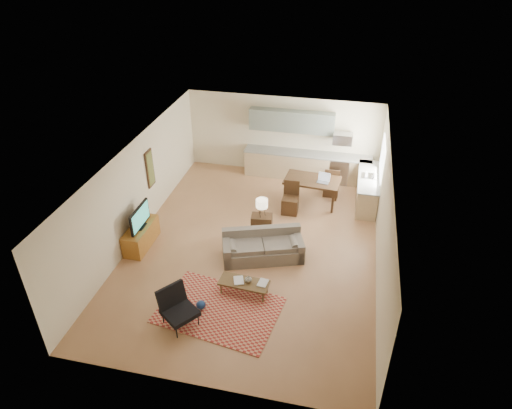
% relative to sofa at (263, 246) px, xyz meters
% --- Properties ---
extents(room, '(9.00, 9.00, 9.00)m').
position_rel_sofa_xyz_m(room, '(-0.34, 0.44, 0.98)').
color(room, '#A06E48').
rests_on(room, ground).
extents(kitchen_counter_back, '(4.26, 0.64, 0.92)m').
position_rel_sofa_xyz_m(kitchen_counter_back, '(0.56, 4.62, 0.09)').
color(kitchen_counter_back, tan).
rests_on(kitchen_counter_back, ground).
extents(kitchen_counter_right, '(0.64, 2.26, 0.92)m').
position_rel_sofa_xyz_m(kitchen_counter_right, '(2.59, 3.44, 0.09)').
color(kitchen_counter_right, tan).
rests_on(kitchen_counter_right, ground).
extents(kitchen_range, '(0.62, 0.62, 0.90)m').
position_rel_sofa_xyz_m(kitchen_range, '(1.66, 4.62, 0.08)').
color(kitchen_range, '#A5A8AD').
rests_on(kitchen_range, ground).
extents(kitchen_microwave, '(0.62, 0.40, 0.35)m').
position_rel_sofa_xyz_m(kitchen_microwave, '(1.66, 4.64, 1.18)').
color(kitchen_microwave, '#A5A8AD').
rests_on(kitchen_microwave, room).
extents(upper_cabinets, '(2.80, 0.34, 0.70)m').
position_rel_sofa_xyz_m(upper_cabinets, '(-0.04, 4.77, 1.58)').
color(upper_cabinets, gray).
rests_on(upper_cabinets, room).
extents(window_right, '(0.02, 1.40, 1.05)m').
position_rel_sofa_xyz_m(window_right, '(2.89, 3.44, 1.18)').
color(window_right, white).
rests_on(window_right, room).
extents(wall_art_left, '(0.06, 0.42, 1.10)m').
position_rel_sofa_xyz_m(wall_art_left, '(-3.55, 1.34, 1.18)').
color(wall_art_left, olive).
rests_on(wall_art_left, room).
extents(triptych, '(1.70, 0.04, 0.50)m').
position_rel_sofa_xyz_m(triptych, '(-0.44, 4.91, 1.38)').
color(triptych, '#F1E6BA').
rests_on(triptych, room).
extents(rug, '(2.90, 2.22, 0.02)m').
position_rel_sofa_xyz_m(rug, '(-0.58, -2.08, -0.36)').
color(rug, maroon).
rests_on(rug, floor).
extents(sofa, '(2.34, 1.59, 0.75)m').
position_rel_sofa_xyz_m(sofa, '(0.00, 0.00, 0.00)').
color(sofa, '#6A6155').
rests_on(sofa, floor).
extents(coffee_table, '(1.21, 0.55, 0.36)m').
position_rel_sofa_xyz_m(coffee_table, '(-0.16, -1.42, -0.20)').
color(coffee_table, '#483318').
rests_on(coffee_table, floor).
extents(book_a, '(0.42, 0.45, 0.03)m').
position_rel_sofa_xyz_m(book_a, '(-0.39, -1.45, -0.01)').
color(book_a, maroon).
rests_on(book_a, coffee_table).
extents(book_b, '(0.29, 0.35, 0.02)m').
position_rel_sofa_xyz_m(book_b, '(0.18, -1.35, -0.01)').
color(book_b, navy).
rests_on(book_b, coffee_table).
extents(vase, '(0.20, 0.20, 0.17)m').
position_rel_sofa_xyz_m(vase, '(-0.06, -1.38, 0.06)').
color(vase, black).
rests_on(vase, coffee_table).
extents(armchair, '(1.08, 1.08, 0.88)m').
position_rel_sofa_xyz_m(armchair, '(-1.27, -2.66, 0.06)').
color(armchair, black).
rests_on(armchair, floor).
extents(tv_credenza, '(0.51, 1.33, 0.61)m').
position_rel_sofa_xyz_m(tv_credenza, '(-3.32, -0.18, -0.07)').
color(tv_credenza, brown).
rests_on(tv_credenza, floor).
extents(tv, '(0.10, 1.02, 0.61)m').
position_rel_sofa_xyz_m(tv, '(-3.27, -0.18, 0.54)').
color(tv, black).
rests_on(tv, tv_credenza).
extents(console_table, '(0.61, 0.44, 0.67)m').
position_rel_sofa_xyz_m(console_table, '(-0.23, 0.96, -0.04)').
color(console_table, '#332012').
rests_on(console_table, floor).
extents(table_lamp, '(0.34, 0.34, 0.53)m').
position_rel_sofa_xyz_m(table_lamp, '(-0.23, 0.96, 0.56)').
color(table_lamp, beige).
rests_on(table_lamp, console_table).
extents(dining_table, '(1.74, 1.09, 0.84)m').
position_rel_sofa_xyz_m(dining_table, '(0.91, 3.00, 0.05)').
color(dining_table, '#332012').
rests_on(dining_table, floor).
extents(dining_chair_near, '(0.48, 0.50, 0.99)m').
position_rel_sofa_xyz_m(dining_chair_near, '(0.35, 2.33, 0.12)').
color(dining_chair_near, '#332012').
rests_on(dining_chair_near, floor).
extents(dining_chair_far, '(0.48, 0.50, 0.99)m').
position_rel_sofa_xyz_m(dining_chair_far, '(1.47, 3.67, 0.12)').
color(dining_chair_far, '#332012').
rests_on(dining_chair_far, floor).
extents(laptop, '(0.39, 0.32, 0.27)m').
position_rel_sofa_xyz_m(laptop, '(1.24, 2.89, 0.60)').
color(laptop, '#A5A8AD').
rests_on(laptop, dining_table).
extents(soap_bottle, '(0.12, 0.12, 0.19)m').
position_rel_sofa_xyz_m(soap_bottle, '(2.49, 3.37, 0.64)').
color(soap_bottle, '#F1E6BA').
rests_on(soap_bottle, kitchen_counter_right).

